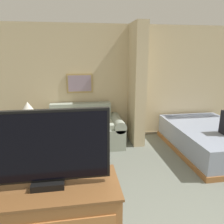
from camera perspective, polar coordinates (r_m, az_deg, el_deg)
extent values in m
cube|color=#CCB78E|center=(5.15, 0.73, 7.55)|extent=(7.27, 0.12, 2.60)
cube|color=#70644E|center=(5.40, 0.82, -6.05)|extent=(7.27, 0.02, 0.06)
cube|color=tan|center=(5.00, -8.43, 7.42)|extent=(0.58, 0.02, 0.43)
cube|color=gray|center=(4.98, -8.43, 7.40)|extent=(0.51, 0.01, 0.36)
cube|color=#CCB78E|center=(4.83, 6.48, 6.96)|extent=(0.24, 0.72, 2.60)
cube|color=#99A393|center=(4.84, -7.86, -6.25)|extent=(1.35, 0.84, 0.45)
cube|color=#99A393|center=(5.00, -8.13, -0.14)|extent=(1.35, 0.20, 0.44)
cube|color=#99A393|center=(4.89, -17.17, -6.55)|extent=(0.22, 0.84, 0.45)
cylinder|color=#99A393|center=(4.80, -17.42, -3.48)|extent=(0.25, 0.84, 0.25)
cube|color=#99A393|center=(4.91, 1.40, -5.78)|extent=(0.22, 0.84, 0.45)
cylinder|color=#99A393|center=(4.82, 1.43, -2.71)|extent=(0.25, 0.84, 0.25)
cube|color=#AAB5A4|center=(4.71, -12.08, -3.48)|extent=(0.65, 0.60, 0.10)
cube|color=#AAB5A4|center=(4.71, -3.86, -3.14)|extent=(0.65, 0.60, 0.10)
cube|color=#996033|center=(3.83, -8.31, -9.23)|extent=(0.64, 0.50, 0.04)
cylinder|color=#996033|center=(3.75, -12.55, -13.68)|extent=(0.04, 0.04, 0.39)
cylinder|color=#996033|center=(3.75, -3.72, -13.32)|extent=(0.04, 0.04, 0.39)
cylinder|color=#996033|center=(4.12, -12.22, -10.89)|extent=(0.04, 0.04, 0.39)
cylinder|color=#996033|center=(4.12, -4.27, -10.57)|extent=(0.04, 0.04, 0.39)
cube|color=#996033|center=(4.80, -20.76, -2.99)|extent=(0.37, 0.37, 0.04)
cylinder|color=#996033|center=(4.79, -22.58, -6.93)|extent=(0.04, 0.04, 0.55)
cylinder|color=#996033|center=(4.73, -18.96, -6.87)|extent=(0.04, 0.04, 0.55)
cylinder|color=#996033|center=(5.07, -21.81, -5.65)|extent=(0.04, 0.04, 0.55)
cylinder|color=#996033|center=(5.01, -18.39, -5.58)|extent=(0.04, 0.04, 0.55)
cylinder|color=tan|center=(4.78, -20.83, -2.20)|extent=(0.15, 0.15, 0.10)
cylinder|color=tan|center=(4.76, -20.95, -1.05)|extent=(0.02, 0.02, 0.10)
cone|color=white|center=(4.71, -21.15, 1.01)|extent=(0.34, 0.34, 0.25)
cube|color=brown|center=(1.82, -16.16, -18.30)|extent=(1.08, 0.50, 0.02)
cube|color=black|center=(1.80, -16.24, -17.37)|extent=(0.24, 0.16, 0.05)
cube|color=black|center=(1.66, -17.00, -8.61)|extent=(0.94, 0.04, 0.55)
cube|color=black|center=(1.64, -17.11, -8.94)|extent=(0.90, 0.01, 0.51)
cube|color=#996033|center=(5.04, 24.06, -8.76)|extent=(1.47, 2.17, 0.10)
cube|color=#8993A8|center=(4.95, 24.38, -5.99)|extent=(1.43, 2.13, 0.42)
cube|color=white|center=(5.58, 19.91, -1.48)|extent=(1.31, 0.36, 0.10)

